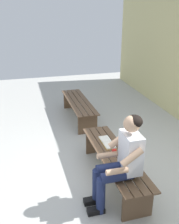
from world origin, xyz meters
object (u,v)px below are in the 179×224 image
at_px(bench_far, 79,105).
at_px(person_seated, 121,159).
at_px(book_open, 107,142).
at_px(bench_near, 114,160).
at_px(apple, 114,151).

bearing_deg(bench_far, person_seated, 177.95).
distance_m(bench_far, book_open, 1.94).
bearing_deg(person_seated, bench_near, -11.32).
xyz_separation_m(bench_near, bench_far, (2.27, 0.00, -0.00)).
bearing_deg(apple, bench_near, 161.76).
height_order(person_seated, book_open, person_seated).
distance_m(bench_near, person_seated, 0.61).
bearing_deg(bench_near, book_open, -1.33).
height_order(person_seated, apple, person_seated).
bearing_deg(bench_near, apple, -18.24).
relative_size(bench_near, apple, 24.86).
xyz_separation_m(bench_far, person_seated, (-2.77, 0.10, 0.34)).
bearing_deg(bench_far, bench_near, 180.00).
xyz_separation_m(bench_far, book_open, (-1.94, -0.01, 0.11)).
distance_m(person_seated, apple, 0.57).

